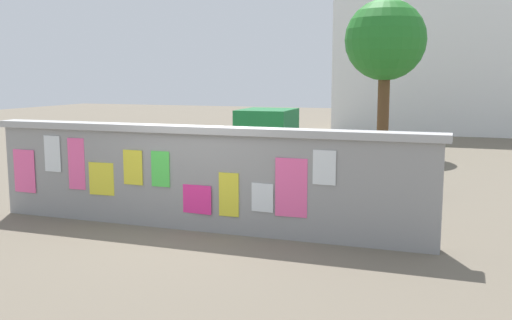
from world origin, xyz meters
TOP-DOWN VIEW (x-y plane):
  - ground at (0.00, 8.00)m, footprint 60.00×60.00m
  - poster_wall at (-0.01, -0.00)m, footprint 8.15×0.42m
  - auto_rickshaw_truck at (0.83, 4.16)m, footprint 3.66×1.64m
  - motorcycle at (-1.19, 1.24)m, footprint 1.90×0.56m
  - bicycle_near at (-2.89, 3.15)m, footprint 1.71×0.44m
  - bicycle_far at (-2.41, 5.17)m, footprint 1.70×0.44m
  - person_walking at (-2.87, 1.52)m, footprint 0.47×0.47m
  - person_bystander at (3.03, 1.19)m, footprint 0.47×0.47m
  - tree_roadside at (1.64, 11.12)m, footprint 2.70×2.70m
  - building_background at (3.78, 20.13)m, footprint 11.08×4.97m

SIDE VIEW (x-z plane):
  - ground at x=0.00m, z-range 0.00..0.00m
  - bicycle_near at x=-2.89m, z-range -0.11..0.84m
  - bicycle_far at x=-2.41m, z-range -0.11..0.84m
  - motorcycle at x=-1.19m, z-range 0.03..0.90m
  - auto_rickshaw_truck at x=0.83m, z-range -0.02..1.83m
  - poster_wall at x=-0.01m, z-range 0.02..1.81m
  - person_walking at x=-2.87m, z-range 0.18..1.80m
  - person_bystander at x=3.03m, z-range 0.18..1.80m
  - building_background at x=3.78m, z-range 0.02..7.42m
  - tree_roadside at x=1.64m, z-range 1.18..6.34m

